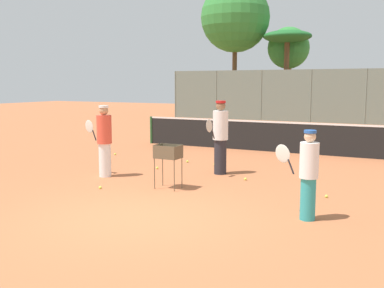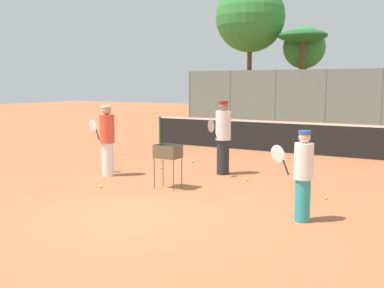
% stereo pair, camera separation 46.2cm
% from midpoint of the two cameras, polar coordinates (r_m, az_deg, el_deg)
% --- Properties ---
extents(ground_plane, '(80.00, 80.00, 0.00)m').
position_cam_midpoint_polar(ground_plane, '(8.20, -8.91, -9.20)').
color(ground_plane, '#B7663D').
extents(tennis_net, '(10.25, 0.10, 1.07)m').
position_cam_midpoint_polar(tennis_net, '(15.80, 9.73, 1.00)').
color(tennis_net, '#26592D').
rests_on(tennis_net, ground_plane).
extents(back_fence, '(22.14, 0.08, 3.22)m').
position_cam_midpoint_polar(back_fence, '(28.10, 17.54, 5.80)').
color(back_fence, slate).
rests_on(back_fence, ground_plane).
extents(tree_1, '(3.07, 3.07, 6.52)m').
position_cam_midpoint_polar(tree_1, '(34.69, 11.77, 11.68)').
color(tree_1, brown).
rests_on(tree_1, ground_plane).
extents(tree_2, '(3.38, 3.38, 6.06)m').
position_cam_midpoint_polar(tree_2, '(32.91, 11.60, 12.90)').
color(tree_2, brown).
rests_on(tree_2, ground_plane).
extents(tree_3, '(5.08, 5.08, 9.73)m').
position_cam_midpoint_polar(tree_3, '(34.46, 5.11, 15.67)').
color(tree_3, brown).
rests_on(tree_3, ground_plane).
extents(player_white_outfit, '(0.40, 0.96, 1.93)m').
position_cam_midpoint_polar(player_white_outfit, '(11.73, 2.49, 0.98)').
color(player_white_outfit, '#26262D').
rests_on(player_white_outfit, ground_plane).
extents(player_red_cap, '(0.93, 0.38, 1.82)m').
position_cam_midpoint_polar(player_red_cap, '(11.66, -12.21, 0.50)').
color(player_red_cap, white).
rests_on(player_red_cap, ground_plane).
extents(player_yellow_shirt, '(0.86, 0.34, 1.58)m').
position_cam_midpoint_polar(player_yellow_shirt, '(7.98, 12.93, -3.68)').
color(player_yellow_shirt, teal).
rests_on(player_yellow_shirt, ground_plane).
extents(ball_cart, '(0.56, 0.41, 1.00)m').
position_cam_midpoint_polar(ball_cart, '(10.15, -4.34, -1.43)').
color(ball_cart, brown).
rests_on(ball_cart, ground_plane).
extents(tennis_ball_0, '(0.07, 0.07, 0.07)m').
position_cam_midpoint_polar(tennis_ball_0, '(9.77, 15.41, -6.43)').
color(tennis_ball_0, '#D1E54C').
rests_on(tennis_ball_0, ground_plane).
extents(tennis_ball_1, '(0.07, 0.07, 0.07)m').
position_cam_midpoint_polar(tennis_ball_1, '(12.59, -5.49, -3.04)').
color(tennis_ball_1, '#D1E54C').
rests_on(tennis_ball_1, ground_plane).
extents(tennis_ball_2, '(0.07, 0.07, 0.07)m').
position_cam_midpoint_polar(tennis_ball_2, '(10.46, -12.83, -5.41)').
color(tennis_ball_2, '#D1E54C').
rests_on(tennis_ball_2, ground_plane).
extents(tennis_ball_3, '(0.07, 0.07, 0.07)m').
position_cam_midpoint_polar(tennis_ball_3, '(15.23, -10.60, -1.26)').
color(tennis_ball_3, '#D1E54C').
rests_on(tennis_ball_3, ground_plane).
extents(tennis_ball_4, '(0.07, 0.07, 0.07)m').
position_cam_midpoint_polar(tennis_ball_4, '(11.15, 5.62, -4.45)').
color(tennis_ball_4, '#D1E54C').
rests_on(tennis_ball_4, ground_plane).
extents(tennis_ball_5, '(0.07, 0.07, 0.07)m').
position_cam_midpoint_polar(tennis_ball_5, '(13.62, -12.30, -2.36)').
color(tennis_ball_5, '#D1E54C').
rests_on(tennis_ball_5, ground_plane).
extents(tennis_ball_6, '(0.07, 0.07, 0.07)m').
position_cam_midpoint_polar(tennis_ball_6, '(13.56, -1.56, -2.23)').
color(tennis_ball_6, '#D1E54C').
rests_on(tennis_ball_6, ground_plane).
extents(tennis_ball_7, '(0.07, 0.07, 0.07)m').
position_cam_midpoint_polar(tennis_ball_7, '(13.08, 1.89, -2.60)').
color(tennis_ball_7, '#D1E54C').
rests_on(tennis_ball_7, ground_plane).
extents(parked_car, '(4.20, 1.70, 1.60)m').
position_cam_midpoint_polar(parked_car, '(33.49, 11.02, 4.63)').
color(parked_car, '#B2B7BC').
rests_on(parked_car, ground_plane).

